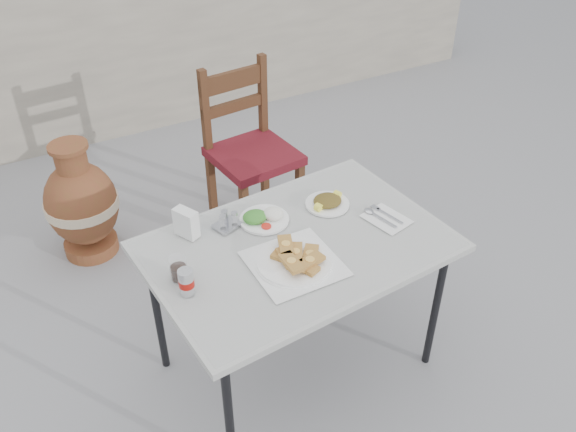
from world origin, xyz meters
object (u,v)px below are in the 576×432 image
pide_plate (294,257)px  chair (250,150)px  salad_chopped_plate (327,202)px  condiment_caddy (227,222)px  salad_rice_plate (264,217)px  soda_can (186,282)px  cafe_table (298,253)px  cola_glass (179,270)px  napkin_holder (186,223)px  terracotta_urn (82,204)px

pide_plate → chair: 1.18m
salad_chopped_plate → condiment_caddy: 0.42m
salad_rice_plate → condiment_caddy: 0.14m
soda_can → chair: chair is taller
cafe_table → chair: bearing=74.4°
cafe_table → cola_glass: cola_glass is taller
cola_glass → napkin_holder: size_ratio=0.79×
salad_rice_plate → salad_chopped_plate: bearing=-5.7°
salad_chopped_plate → cola_glass: bearing=-169.2°
napkin_holder → pide_plate: bearing=-77.1°
cola_glass → condiment_caddy: (0.26, 0.19, -0.01)m
condiment_caddy → chair: 0.95m
salad_rice_plate → salad_chopped_plate: (0.27, -0.03, -0.00)m
cafe_table → cola_glass: bearing=176.7°
cola_glass → soda_can: bearing=-91.1°
chair → salad_chopped_plate: bearing=-99.9°
salad_chopped_plate → chair: size_ratio=0.20×
pide_plate → napkin_holder: 0.43m
salad_rice_plate → condiment_caddy: (-0.14, 0.03, 0.01)m
cafe_table → pide_plate: bearing=-125.3°
salad_chopped_plate → chair: (0.06, 0.85, -0.21)m
pide_plate → napkin_holder: bearing=128.8°
chair → condiment_caddy: bearing=-126.7°
pide_plate → soda_can: bearing=173.7°
pide_plate → salad_rice_plate: (0.02, 0.28, -0.01)m
cafe_table → condiment_caddy: condiment_caddy is taller
terracotta_urn → pide_plate: bearing=-68.3°
terracotta_urn → cola_glass: bearing=-83.6°
soda_can → chair: 1.31m
salad_rice_plate → cola_glass: cola_glass is taller
salad_chopped_plate → cafe_table: bearing=-145.3°
salad_rice_plate → salad_chopped_plate: 0.27m
napkin_holder → condiment_caddy: (0.15, -0.03, -0.03)m
salad_rice_plate → cafe_table: bearing=-75.0°
salad_chopped_plate → terracotta_urn: salad_chopped_plate is taller
cola_glass → salad_rice_plate: bearing=21.2°
terracotta_urn → soda_can: bearing=-84.1°
salad_chopped_plate → condiment_caddy: bearing=171.8°
chair → salad_rice_plate: bearing=-117.9°
cafe_table → soda_can: 0.47m
cafe_table → cola_glass: 0.46m
pide_plate → soda_can: (-0.39, 0.04, 0.02)m
cola_glass → chair: size_ratio=0.10×
condiment_caddy → chair: size_ratio=0.13×
napkin_holder → chair: bearing=25.1°
salad_chopped_plate → soda_can: soda_can is taller
soda_can → napkin_holder: napkin_holder is taller
salad_rice_plate → napkin_holder: size_ratio=1.74×
condiment_caddy → cola_glass: bearing=-144.5°
cafe_table → cola_glass: (-0.45, 0.03, 0.09)m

